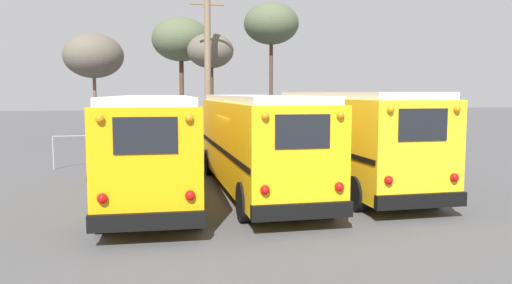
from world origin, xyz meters
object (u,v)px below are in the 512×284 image
at_px(school_bus_0, 153,142).
at_px(bare_tree_2, 271,24).
at_px(utility_pole, 208,67).
at_px(bare_tree_1, 210,53).
at_px(school_bus_2, 348,136).
at_px(bare_tree_3, 181,40).
at_px(school_bus_1, 256,140).
at_px(bare_tree_0, 94,56).

bearing_deg(school_bus_0, bare_tree_2, 65.50).
bearing_deg(utility_pole, bare_tree_1, 79.58).
bearing_deg(school_bus_2, bare_tree_3, 104.73).
bearing_deg(school_bus_0, bare_tree_1, 75.89).
xyz_separation_m(school_bus_1, bare_tree_0, (-6.94, 21.39, 4.06)).
bearing_deg(bare_tree_1, bare_tree_0, 135.64).
height_order(bare_tree_1, bare_tree_3, bare_tree_3).
bearing_deg(bare_tree_0, bare_tree_1, -44.36).
height_order(school_bus_0, school_bus_2, school_bus_2).
distance_m(school_bus_1, bare_tree_3, 17.66).
bearing_deg(bare_tree_1, school_bus_0, -104.11).
distance_m(school_bus_0, school_bus_2, 6.50).
height_order(utility_pole, bare_tree_1, utility_pole).
bearing_deg(bare_tree_0, bare_tree_3, -37.54).
xyz_separation_m(school_bus_0, bare_tree_3, (2.09, 17.09, 4.84)).
xyz_separation_m(school_bus_0, utility_pole, (3.10, 11.57, 2.91)).
bearing_deg(school_bus_0, school_bus_2, 3.11).
distance_m(school_bus_2, bare_tree_3, 17.95).
bearing_deg(bare_tree_2, bare_tree_0, 164.58).
distance_m(school_bus_1, bare_tree_1, 14.76).
distance_m(bare_tree_1, bare_tree_2, 6.48).
relative_size(school_bus_0, bare_tree_3, 1.29).
height_order(bare_tree_0, bare_tree_2, bare_tree_2).
height_order(school_bus_2, bare_tree_1, bare_tree_1).
xyz_separation_m(school_bus_1, bare_tree_2, (5.06, 18.08, 6.15)).
distance_m(school_bus_0, utility_pole, 12.32).
bearing_deg(school_bus_0, utility_pole, 75.00).
bearing_deg(bare_tree_2, bare_tree_3, -169.65).
bearing_deg(school_bus_1, school_bus_0, -177.46).
bearing_deg(bare_tree_2, school_bus_0, -114.50).
bearing_deg(utility_pole, bare_tree_0, 124.30).
xyz_separation_m(utility_pole, bare_tree_2, (5.21, 6.65, 3.25)).
xyz_separation_m(bare_tree_0, bare_tree_1, (7.31, -7.15, -0.19)).
xyz_separation_m(bare_tree_0, bare_tree_2, (12.00, -3.31, 2.09)).
relative_size(school_bus_2, utility_pole, 1.06).
distance_m(school_bus_1, bare_tree_2, 19.76).
xyz_separation_m(utility_pole, bare_tree_3, (-1.01, 5.52, 1.94)).
distance_m(bare_tree_0, bare_tree_3, 7.34).
bearing_deg(utility_pole, school_bus_2, -73.19).
height_order(school_bus_0, bare_tree_1, bare_tree_1).
bearing_deg(bare_tree_3, bare_tree_1, -60.55).
xyz_separation_m(utility_pole, bare_tree_0, (-6.80, 9.96, 1.16)).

